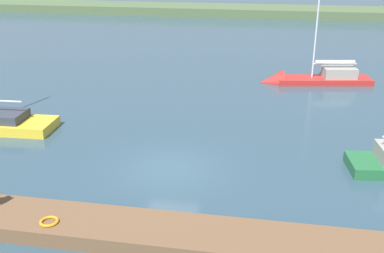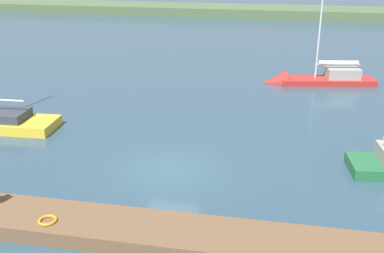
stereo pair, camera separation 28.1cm
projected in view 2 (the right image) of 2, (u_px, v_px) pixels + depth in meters
ground_plane at (169, 169)px, 21.20m from camera, size 200.00×200.00×0.00m
far_shoreline at (253, 15)px, 69.22m from camera, size 180.00×8.00×2.40m
dock_pier at (132, 231)px, 16.08m from camera, size 27.02×2.17×0.56m
life_ring_buoy at (47, 220)px, 16.09m from camera, size 0.66×0.66×0.10m
sailboat_inner_slip at (312, 81)px, 34.41m from camera, size 8.36×3.31×10.30m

